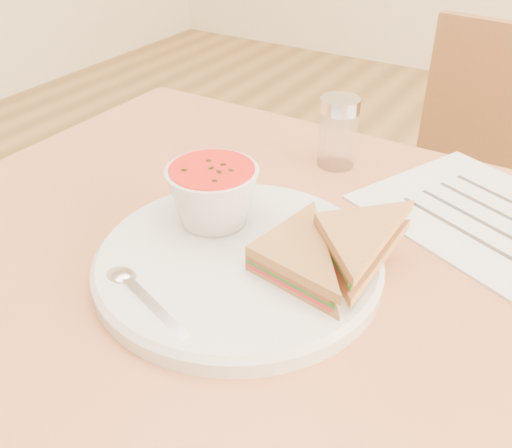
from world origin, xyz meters
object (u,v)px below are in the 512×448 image
Objects in this scene: chair_far at (458,267)px; soup_bowl at (213,198)px; condiment_shaker at (338,132)px; plate at (238,263)px.

soup_bowl is (-0.20, -0.53, 0.37)m from chair_far.
plate is at bearing -86.92° from condiment_shaker.
chair_far is 0.50m from condiment_shaker.
soup_bowl reaches higher than plate.
plate is 0.28m from condiment_shaker.
soup_bowl is at bearing 76.82° from chair_far.
soup_bowl is (-0.06, 0.04, 0.04)m from plate.
plate is at bearing 83.36° from chair_far.
plate is 2.98× the size of soup_bowl.
chair_far is 8.36× the size of soup_bowl.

